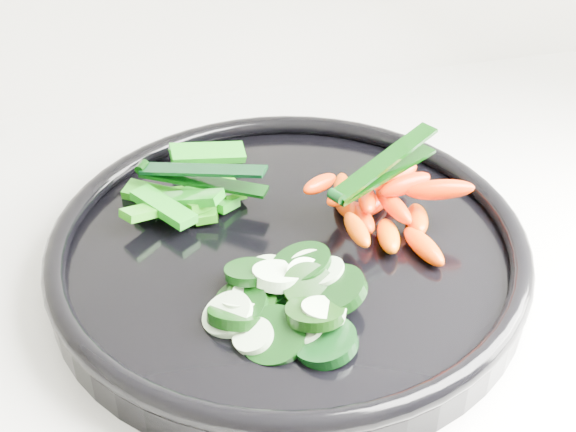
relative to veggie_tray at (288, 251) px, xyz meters
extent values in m
cylinder|color=black|center=(0.00, 0.00, -0.01)|extent=(0.42, 0.42, 0.02)
torus|color=black|center=(0.00, 0.00, 0.01)|extent=(0.43, 0.43, 0.02)
cylinder|color=black|center=(-0.03, -0.10, 0.01)|extent=(0.06, 0.06, 0.03)
cylinder|color=beige|center=(-0.05, -0.09, 0.01)|extent=(0.04, 0.04, 0.02)
cylinder|color=black|center=(-0.05, -0.07, 0.01)|extent=(0.05, 0.05, 0.03)
cylinder|color=#D3F4C3|center=(-0.05, -0.06, 0.01)|extent=(0.03, 0.03, 0.02)
cylinder|color=black|center=(-0.04, -0.06, 0.01)|extent=(0.04, 0.04, 0.02)
cylinder|color=beige|center=(-0.04, -0.06, 0.01)|extent=(0.04, 0.04, 0.02)
cylinder|color=black|center=(0.00, -0.11, 0.01)|extent=(0.06, 0.06, 0.02)
cylinder|color=beige|center=(-0.01, -0.09, 0.01)|extent=(0.04, 0.04, 0.02)
cylinder|color=black|center=(-0.03, -0.05, 0.01)|extent=(0.05, 0.05, 0.02)
cylinder|color=beige|center=(-0.03, -0.03, 0.01)|extent=(0.05, 0.05, 0.02)
cylinder|color=black|center=(-0.05, -0.06, 0.01)|extent=(0.05, 0.05, 0.02)
cylinder|color=beige|center=(-0.05, -0.06, 0.01)|extent=(0.04, 0.04, 0.01)
cylinder|color=black|center=(-0.05, -0.06, 0.01)|extent=(0.04, 0.04, 0.03)
cylinder|color=beige|center=(-0.06, -0.07, 0.01)|extent=(0.04, 0.04, 0.02)
cylinder|color=black|center=(0.02, -0.07, 0.02)|extent=(0.06, 0.06, 0.03)
cylinder|color=beige|center=(0.01, -0.05, 0.02)|extent=(0.04, 0.04, 0.02)
cylinder|color=black|center=(-0.04, -0.04, 0.02)|extent=(0.04, 0.04, 0.02)
cylinder|color=#C9E9BA|center=(-0.02, -0.05, 0.02)|extent=(0.05, 0.05, 0.02)
cylinder|color=black|center=(0.00, -0.06, 0.02)|extent=(0.05, 0.05, 0.03)
cylinder|color=beige|center=(0.00, -0.06, 0.02)|extent=(0.04, 0.04, 0.02)
cylinder|color=black|center=(0.00, -0.04, 0.02)|extent=(0.06, 0.05, 0.02)
cylinder|color=#CEF1C1|center=(0.00, -0.04, 0.02)|extent=(0.04, 0.04, 0.02)
cylinder|color=black|center=(0.00, -0.09, 0.02)|extent=(0.04, 0.04, 0.02)
cylinder|color=beige|center=(0.00, -0.09, 0.02)|extent=(0.04, 0.04, 0.02)
ellipsoid|color=#FF3C00|center=(0.10, -0.03, 0.01)|extent=(0.03, 0.05, 0.02)
ellipsoid|color=#E92C00|center=(0.06, 0.03, 0.01)|extent=(0.02, 0.05, 0.03)
ellipsoid|color=#DC4800|center=(0.11, 0.00, 0.01)|extent=(0.03, 0.06, 0.03)
ellipsoid|color=#F45C00|center=(0.06, 0.01, 0.01)|extent=(0.02, 0.05, 0.02)
ellipsoid|color=#E95B00|center=(0.08, -0.02, 0.01)|extent=(0.03, 0.05, 0.03)
ellipsoid|color=#FF1E00|center=(0.08, 0.03, 0.01)|extent=(0.05, 0.04, 0.02)
ellipsoid|color=#EA3E00|center=(0.06, 0.05, 0.01)|extent=(0.03, 0.05, 0.02)
ellipsoid|color=#FF4500|center=(0.05, -0.02, 0.03)|extent=(0.02, 0.05, 0.02)
ellipsoid|color=#EE3E00|center=(0.09, 0.04, 0.03)|extent=(0.04, 0.05, 0.02)
ellipsoid|color=#E61000|center=(0.07, 0.02, 0.03)|extent=(0.03, 0.04, 0.02)
ellipsoid|color=#EE1200|center=(0.09, 0.00, 0.03)|extent=(0.03, 0.05, 0.02)
ellipsoid|color=#F76400|center=(0.05, 0.03, 0.03)|extent=(0.04, 0.04, 0.02)
ellipsoid|color=#E23100|center=(0.10, 0.05, 0.03)|extent=(0.05, 0.04, 0.02)
ellipsoid|color=#F13700|center=(0.10, 0.01, 0.04)|extent=(0.05, 0.02, 0.02)
ellipsoid|color=red|center=(0.03, 0.03, 0.04)|extent=(0.04, 0.03, 0.02)
ellipsoid|color=#FF2800|center=(0.09, 0.02, 0.04)|extent=(0.05, 0.03, 0.02)
ellipsoid|color=#E94800|center=(0.12, 0.00, 0.04)|extent=(0.06, 0.03, 0.02)
cube|color=#196809|center=(-0.05, 0.06, 0.01)|extent=(0.03, 0.05, 0.02)
cube|color=#1D6D0A|center=(-0.04, 0.07, 0.01)|extent=(0.05, 0.04, 0.02)
cube|color=#156709|center=(-0.04, 0.09, 0.01)|extent=(0.04, 0.06, 0.02)
cube|color=#0A710F|center=(-0.05, 0.08, 0.01)|extent=(0.05, 0.05, 0.02)
cube|color=#24730A|center=(-0.05, 0.08, 0.01)|extent=(0.06, 0.04, 0.02)
cube|color=#176109|center=(-0.09, 0.09, 0.01)|extent=(0.06, 0.05, 0.01)
cube|color=#24730B|center=(-0.07, 0.08, 0.01)|extent=(0.04, 0.07, 0.03)
cube|color=#0A7010|center=(-0.07, 0.06, 0.02)|extent=(0.06, 0.05, 0.03)
cube|color=#0A700B|center=(-0.10, 0.06, 0.02)|extent=(0.05, 0.04, 0.02)
cube|color=#0A6F0D|center=(-0.09, 0.06, 0.02)|extent=(0.05, 0.06, 0.01)
cube|color=#09680F|center=(-0.04, 0.13, 0.02)|extent=(0.07, 0.02, 0.02)
cylinder|color=black|center=(0.04, -0.01, 0.05)|extent=(0.01, 0.01, 0.01)
cube|color=black|center=(0.08, 0.02, 0.05)|extent=(0.10, 0.07, 0.00)
cube|color=black|center=(0.08, 0.02, 0.06)|extent=(0.10, 0.07, 0.02)
cylinder|color=black|center=(-0.10, 0.11, 0.03)|extent=(0.01, 0.01, 0.01)
cube|color=black|center=(-0.05, 0.08, 0.02)|extent=(0.10, 0.07, 0.00)
cube|color=black|center=(-0.05, 0.08, 0.04)|extent=(0.10, 0.07, 0.02)
camera|label=1|loc=(-0.12, -0.47, 0.40)|focal=50.00mm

